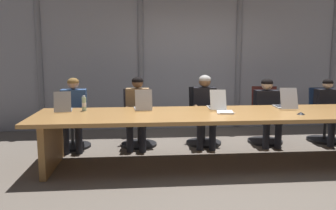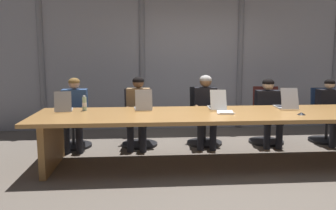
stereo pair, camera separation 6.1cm
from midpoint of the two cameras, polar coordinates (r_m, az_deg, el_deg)
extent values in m
plane|color=#6B6056|center=(5.01, 8.70, -9.50)|extent=(16.47, 16.47, 0.00)
cube|color=#B77F42|center=(4.84, 8.89, -1.55)|extent=(5.10, 1.26, 0.05)
cube|color=black|center=(4.86, 8.87, -2.31)|extent=(4.34, 0.10, 0.06)
cube|color=olive|center=(4.93, -18.37, -6.05)|extent=(0.08, 1.07, 0.68)
cube|color=#9999A0|center=(7.15, 4.45, 7.61)|extent=(8.24, 0.10, 2.88)
cylinder|color=gray|center=(7.27, -20.10, 7.15)|extent=(0.12, 0.12, 2.82)
cylinder|color=gray|center=(7.01, -4.07, 7.60)|extent=(0.12, 0.12, 2.82)
cylinder|color=gray|center=(7.32, 12.11, 7.47)|extent=(0.12, 0.12, 2.82)
cylinder|color=gray|center=(8.16, 26.30, 6.87)|extent=(0.12, 0.12, 2.82)
cube|color=#A8ADB7|center=(5.18, -16.55, -0.78)|extent=(0.27, 0.33, 0.02)
cube|color=black|center=(5.20, -16.54, -0.63)|extent=(0.22, 0.19, 0.00)
cube|color=#A8ADB7|center=(4.98, -16.77, 0.57)|extent=(0.24, 0.10, 0.28)
cube|color=black|center=(4.98, -16.76, 0.59)|extent=(0.21, 0.09, 0.25)
cube|color=#BCBCC1|center=(5.10, -3.87, -0.59)|extent=(0.26, 0.33, 0.02)
cube|color=black|center=(5.12, -3.90, -0.44)|extent=(0.22, 0.19, 0.00)
cube|color=#BCBCC1|center=(4.90, -3.70, 0.86)|extent=(0.25, 0.08, 0.29)
cube|color=black|center=(4.90, -3.70, 0.88)|extent=(0.22, 0.07, 0.26)
cube|color=beige|center=(5.23, 8.29, -0.43)|extent=(0.25, 0.34, 0.02)
cube|color=black|center=(5.25, 8.25, -0.28)|extent=(0.21, 0.19, 0.00)
cube|color=beige|center=(4.99, 8.72, 0.86)|extent=(0.24, 0.15, 0.28)
cube|color=black|center=(5.00, 8.71, 0.89)|extent=(0.22, 0.13, 0.25)
cube|color=#BCBCC1|center=(5.53, 19.03, -0.32)|extent=(0.27, 0.36, 0.02)
cube|color=black|center=(5.56, 18.95, -0.18)|extent=(0.22, 0.20, 0.00)
cube|color=#BCBCC1|center=(5.30, 19.90, 1.01)|extent=(0.26, 0.14, 0.30)
cube|color=black|center=(5.31, 19.88, 1.04)|extent=(0.23, 0.12, 0.27)
cube|color=black|center=(5.91, -15.27, -2.79)|extent=(0.55, 0.55, 0.08)
cube|color=black|center=(6.08, -15.34, 0.08)|extent=(0.44, 0.18, 0.46)
cylinder|color=#262628|center=(5.95, -15.20, -4.76)|extent=(0.05, 0.05, 0.34)
cylinder|color=black|center=(5.99, -15.13, -6.52)|extent=(0.60, 0.60, 0.04)
cube|color=#2D2D38|center=(5.80, -4.46, -2.71)|extent=(0.56, 0.56, 0.08)
cube|color=#2D2D38|center=(5.97, -4.87, 0.39)|extent=(0.45, 0.19, 0.50)
cylinder|color=#262628|center=(5.85, -4.44, -4.72)|extent=(0.05, 0.05, 0.34)
cylinder|color=black|center=(5.89, -4.42, -6.50)|extent=(0.60, 0.60, 0.04)
cube|color=black|center=(5.91, 6.46, -2.53)|extent=(0.51, 0.51, 0.08)
cube|color=black|center=(6.08, 5.99, 0.61)|extent=(0.44, 0.15, 0.52)
cylinder|color=#262628|center=(5.96, 6.43, -4.50)|extent=(0.05, 0.05, 0.34)
cylinder|color=black|center=(6.00, 6.40, -6.26)|extent=(0.60, 0.60, 0.04)
cube|color=#511E19|center=(6.22, 16.40, -2.29)|extent=(0.56, 0.56, 0.08)
cube|color=#511E19|center=(6.38, 16.13, 0.69)|extent=(0.45, 0.19, 0.51)
cylinder|color=#262628|center=(6.26, 16.32, -4.17)|extent=(0.05, 0.05, 0.34)
cylinder|color=black|center=(6.30, 16.25, -5.84)|extent=(0.60, 0.60, 0.04)
cube|color=navy|center=(6.69, 25.21, -2.02)|extent=(0.52, 0.52, 0.08)
cube|color=navy|center=(6.85, 24.59, 0.62)|extent=(0.44, 0.15, 0.48)
cylinder|color=#262628|center=(6.73, 25.10, -3.77)|extent=(0.05, 0.05, 0.34)
cylinder|color=black|center=(6.77, 25.00, -5.33)|extent=(0.60, 0.60, 0.04)
cube|color=#335184|center=(5.83, -14.92, 0.03)|extent=(0.41, 0.24, 0.51)
sphere|color=tan|center=(5.79, -15.05, 3.49)|extent=(0.18, 0.18, 0.18)
ellipsoid|color=olive|center=(5.79, -15.06, 3.72)|extent=(0.19, 0.19, 0.14)
cylinder|color=#335184|center=(5.80, -13.27, 0.71)|extent=(0.08, 0.14, 0.27)
cylinder|color=tan|center=(5.61, -13.45, -0.75)|extent=(0.08, 0.30, 0.06)
cylinder|color=#335184|center=(5.85, -16.60, 0.64)|extent=(0.08, 0.14, 0.27)
cylinder|color=tan|center=(5.66, -16.89, -0.81)|extent=(0.08, 0.30, 0.06)
cylinder|color=#262833|center=(5.67, -14.07, -3.11)|extent=(0.15, 0.41, 0.13)
cylinder|color=#262833|center=(5.54, -14.20, -5.59)|extent=(0.11, 0.11, 0.44)
cylinder|color=#262833|center=(5.70, -16.07, -3.13)|extent=(0.15, 0.41, 0.13)
cylinder|color=#262833|center=(5.57, -16.26, -5.60)|extent=(0.11, 0.11, 0.44)
cube|color=olive|center=(5.74, -4.63, 0.20)|extent=(0.40, 0.25, 0.52)
sphere|color=brown|center=(5.70, -4.67, 3.77)|extent=(0.19, 0.19, 0.19)
ellipsoid|color=black|center=(5.69, -4.68, 4.01)|extent=(0.19, 0.19, 0.14)
cylinder|color=olive|center=(5.71, -3.05, 0.90)|extent=(0.08, 0.14, 0.27)
cylinder|color=brown|center=(5.52, -3.16, -0.59)|extent=(0.09, 0.30, 0.06)
cylinder|color=olive|center=(5.74, -6.22, 0.90)|extent=(0.08, 0.14, 0.27)
cylinder|color=brown|center=(5.55, -6.45, -0.58)|extent=(0.09, 0.30, 0.06)
cylinder|color=#262833|center=(5.58, -3.75, -3.05)|extent=(0.16, 0.41, 0.13)
cylinder|color=#262833|center=(5.45, -3.86, -5.57)|extent=(0.11, 0.11, 0.44)
cylinder|color=#262833|center=(5.60, -5.79, -3.04)|extent=(0.16, 0.41, 0.13)
cylinder|color=#262833|center=(5.47, -5.96, -5.56)|extent=(0.11, 0.11, 0.44)
cube|color=black|center=(5.84, 6.51, 0.35)|extent=(0.39, 0.26, 0.53)
sphere|color=#8C6647|center=(5.81, 6.57, 3.97)|extent=(0.20, 0.20, 0.20)
ellipsoid|color=#B2ADA8|center=(5.80, 6.57, 4.22)|extent=(0.21, 0.21, 0.15)
cylinder|color=black|center=(5.85, 8.05, 1.06)|extent=(0.08, 0.14, 0.27)
cylinder|color=#8C6647|center=(5.66, 8.27, -0.38)|extent=(0.09, 0.30, 0.06)
cylinder|color=black|center=(5.82, 4.99, 1.08)|extent=(0.08, 0.14, 0.27)
cylinder|color=#8C6647|center=(5.63, 5.11, -0.38)|extent=(0.09, 0.30, 0.06)
cylinder|color=#262833|center=(5.71, 7.64, -2.85)|extent=(0.17, 0.41, 0.13)
cylinder|color=#262833|center=(5.58, 7.81, -5.31)|extent=(0.11, 0.11, 0.44)
cylinder|color=#262833|center=(5.69, 5.64, -2.85)|extent=(0.17, 0.41, 0.13)
cylinder|color=#262833|center=(5.56, 5.75, -5.32)|extent=(0.11, 0.11, 0.44)
cube|color=black|center=(6.15, 16.47, 0.18)|extent=(0.41, 0.25, 0.47)
sphere|color=beige|center=(6.11, 16.60, 3.32)|extent=(0.20, 0.20, 0.20)
ellipsoid|color=black|center=(6.11, 16.61, 3.55)|extent=(0.20, 0.20, 0.15)
cylinder|color=black|center=(6.20, 17.98, 0.59)|extent=(0.08, 0.14, 0.27)
cylinder|color=beige|center=(6.02, 18.57, -0.79)|extent=(0.08, 0.30, 0.06)
cylinder|color=black|center=(6.10, 14.96, 0.59)|extent=(0.08, 0.14, 0.27)
cylinder|color=beige|center=(5.91, 15.47, -0.81)|extent=(0.08, 0.30, 0.06)
cylinder|color=#262833|center=(6.04, 17.83, -2.57)|extent=(0.16, 0.41, 0.13)
cylinder|color=#262833|center=(5.91, 18.30, -4.88)|extent=(0.11, 0.11, 0.44)
cylinder|color=#262833|center=(5.98, 16.01, -2.60)|extent=(0.16, 0.41, 0.13)
cylinder|color=#262833|center=(5.85, 16.44, -4.94)|extent=(0.11, 0.11, 0.44)
cube|color=black|center=(6.63, 25.36, 0.32)|extent=(0.39, 0.22, 0.48)
sphere|color=beige|center=(6.59, 25.54, 3.17)|extent=(0.18, 0.18, 0.18)
ellipsoid|color=black|center=(6.59, 25.55, 3.36)|extent=(0.18, 0.18, 0.13)
cylinder|color=black|center=(6.54, 24.15, 0.73)|extent=(0.07, 0.14, 0.27)
cylinder|color=beige|center=(6.37, 24.98, -0.56)|extent=(0.06, 0.30, 0.06)
cylinder|color=#262833|center=(6.44, 25.31, -2.30)|extent=(0.13, 0.40, 0.13)
cylinder|color=#262833|center=(6.33, 25.99, -4.45)|extent=(0.11, 0.11, 0.44)
cylinder|color=#ADD1B2|center=(5.08, -13.39, 0.20)|extent=(0.06, 0.06, 0.20)
cylinder|color=white|center=(5.08, -13.39, 0.09)|extent=(0.06, 0.06, 0.06)
cylinder|color=white|center=(5.07, -13.43, 1.44)|extent=(0.03, 0.03, 0.02)
cone|color=black|center=(4.96, 21.64, -1.32)|extent=(0.11, 0.11, 0.03)
cube|color=silver|center=(4.84, 9.81, -1.19)|extent=(0.27, 0.34, 0.02)
cylinder|color=silver|center=(4.70, 10.25, -1.34)|extent=(0.21, 0.05, 0.01)
camera|label=1|loc=(0.03, -89.64, 0.05)|focal=36.65mm
camera|label=2|loc=(0.03, 90.36, -0.05)|focal=36.65mm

